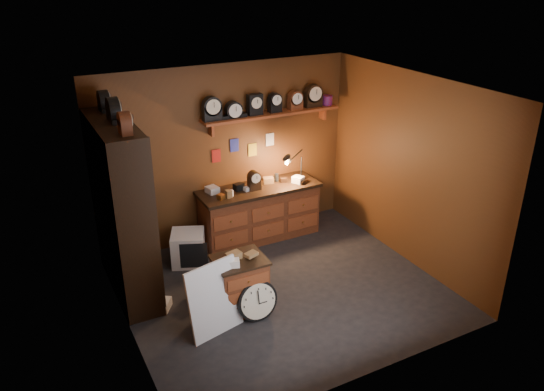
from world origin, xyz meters
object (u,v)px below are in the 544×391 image
Objects in this scene: low_cabinet at (240,282)px; big_round_clock at (257,301)px; workbench at (259,210)px; shelving_unit at (119,203)px.

low_cabinet reaches higher than big_round_clock.
workbench is 3.66× the size of big_round_clock.
shelving_unit is 4.99× the size of big_round_clock.
low_cabinet is 0.32m from big_round_clock.
shelving_unit is 1.80m from low_cabinet.
shelving_unit reaches higher than big_round_clock.
shelving_unit is 2.09m from big_round_clock.
big_round_clock is (0.10, -0.27, -0.14)m from low_cabinet.
big_round_clock is (-0.95, -1.86, -0.22)m from workbench.
big_round_clock is at bearing -48.13° from shelving_unit.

